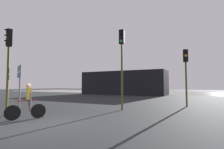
# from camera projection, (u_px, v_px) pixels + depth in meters

# --- Properties ---
(ground_plane) EXTENTS (120.00, 120.00, 0.00)m
(ground_plane) POSITION_uv_depth(u_px,v_px,m) (39.00, 126.00, 6.59)
(ground_plane) COLOR black
(water_strip) EXTENTS (80.00, 16.00, 0.01)m
(water_strip) POSITION_uv_depth(u_px,v_px,m) (173.00, 93.00, 34.80)
(water_strip) COLOR #9E937F
(water_strip) RESTS_ON ground
(distant_building) EXTENTS (14.06, 4.00, 3.81)m
(distant_building) POSITION_uv_depth(u_px,v_px,m) (123.00, 83.00, 29.03)
(distant_building) COLOR black
(distant_building) RESTS_ON ground
(traffic_light_near_left) EXTENTS (0.38, 0.40, 4.46)m
(traffic_light_near_left) POSITION_uv_depth(u_px,v_px,m) (8.00, 55.00, 9.05)
(traffic_light_near_left) COLOR #4C4719
(traffic_light_near_left) RESTS_ON ground
(traffic_light_center) EXTENTS (0.35, 0.36, 5.04)m
(traffic_light_center) POSITION_uv_depth(u_px,v_px,m) (122.00, 54.00, 10.97)
(traffic_light_center) COLOR #4C4719
(traffic_light_center) RESTS_ON ground
(traffic_light_far_right) EXTENTS (0.37, 0.39, 4.13)m
(traffic_light_far_right) POSITION_uv_depth(u_px,v_px,m) (186.00, 67.00, 12.63)
(traffic_light_far_right) COLOR #4C4719
(traffic_light_far_right) RESTS_ON ground
(direction_sign_post) EXTENTS (0.99, 0.53, 2.60)m
(direction_sign_post) POSITION_uv_depth(u_px,v_px,m) (19.00, 80.00, 9.13)
(direction_sign_post) COLOR slate
(direction_sign_post) RESTS_ON ground
(cyclist) EXTENTS (0.92, 1.48, 1.62)m
(cyclist) POSITION_uv_depth(u_px,v_px,m) (28.00, 101.00, 7.93)
(cyclist) COLOR black
(cyclist) RESTS_ON ground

